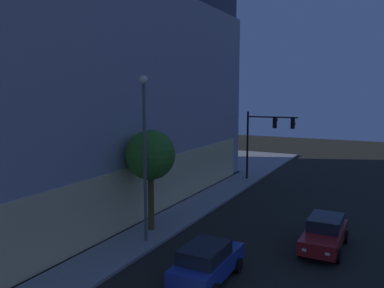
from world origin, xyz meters
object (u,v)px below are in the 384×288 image
Objects in this scene: sidewalk_tree at (150,156)px; car_red at (325,233)px; modern_building at (9,86)px; street_lamp_sidewalk at (145,140)px; traffic_light_far_corner at (266,132)px; car_blue at (207,262)px.

sidewalk_tree is 1.24× the size of car_red.
modern_building reaches higher than street_lamp_sidewalk.
street_lamp_sidewalk is at bearing 112.49° from car_red.
car_blue is at bearing -170.48° from traffic_light_far_corner.
sidewalk_tree is 1.35× the size of car_blue.
modern_building is at bearing 128.31° from traffic_light_far_corner.
modern_building is at bearing 88.36° from car_red.
modern_building is 15.02m from sidewalk_tree.
traffic_light_far_corner is at bearing -51.69° from modern_building.
car_red is at bearing -78.55° from sidewalk_tree.
car_red is (3.50, -8.47, -4.66)m from street_lamp_sidewalk.
sidewalk_tree reaches higher than car_red.
street_lamp_sidewalk is at bearing 175.44° from traffic_light_far_corner.
street_lamp_sidewalk is at bearing -105.56° from modern_building.
modern_building is 21.20m from traffic_light_far_corner.
car_blue is (-6.60, -19.62, -7.48)m from modern_building.
modern_building is at bearing 79.94° from sidewalk_tree.
traffic_light_far_corner is 17.18m from street_lamp_sidewalk.
traffic_light_far_corner is (12.92, -16.35, -3.91)m from modern_building.
modern_building is 3.62× the size of street_lamp_sidewalk.
traffic_light_far_corner reaches higher than car_blue.
traffic_light_far_corner reaches higher than sidewalk_tree.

